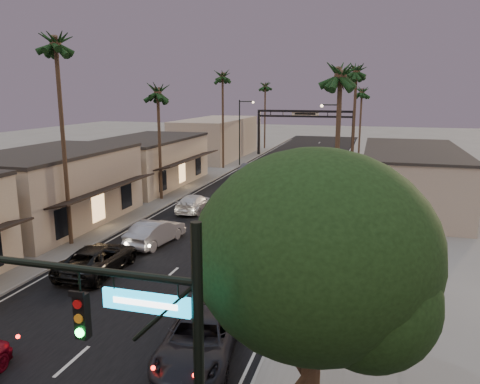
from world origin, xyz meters
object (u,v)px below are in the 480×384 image
Objects in this scene: oncoming_pickup at (98,259)px; curbside_black at (272,252)px; arch at (305,121)px; palm_ld at (223,73)px; streetlight_left at (241,127)px; curbside_near at (200,338)px; corner_tree at (317,261)px; palm_rc at (362,89)px; palm_far at (265,84)px; palm_lb at (55,37)px; palm_ra at (341,68)px; palm_lc at (158,88)px; palm_rb at (357,67)px; traffic_signal at (113,341)px; streetlight_right at (337,139)px; oncoming_silver at (155,232)px.

oncoming_pickup is 10.14m from curbside_black.
palm_ld is at bearing -119.83° from arch.
streetlight_left is 7.88m from palm_ld.
curbside_near is 1.25× the size of curbside_black.
corner_tree is 51.28m from palm_ld.
curbside_black is at bearing -157.08° from oncoming_pickup.
palm_rc is 0.92× the size of palm_far.
corner_tree is 8.22m from curbside_near.
curbside_black is at bearing 1.70° from palm_lb.
palm_lb is 56.03m from palm_far.
palm_ra is at bearing 6.63° from palm_lb.
palm_rb is at bearing 24.94° from palm_lc.
curbside_black is at bearing 91.70° from traffic_signal.
curbside_black is (9.24, 4.17, -0.12)m from oncoming_pickup.
palm_rc reaches higher than streetlight_left.
curbside_black is (13.74, -32.59, -11.73)m from palm_ld.
curbside_near is (4.63, -58.37, -4.71)m from arch.
arch is 1.15× the size of palm_ra.
traffic_signal is 40.77m from palm_rb.
curbside_near is at bearing -93.92° from streetlight_right.
palm_lc is at bearing -121.56° from palm_rc.
palm_ld is (-14.29, 51.00, 7.33)m from traffic_signal.
arch is at bearing 108.30° from palm_rb.
palm_lb is (-15.52, -23.00, 8.06)m from streetlight_right.
palm_ra is (2.91, 20.00, 6.36)m from traffic_signal.
palm_ld is 2.78× the size of oncoming_silver.
traffic_signal is 0.60× the size of palm_ld.
arch is at bearing 100.59° from palm_ra.
curbside_near is (13.23, -43.37, -11.59)m from palm_ld.
streetlight_right is 33.75m from curbside_near.
palm_ld is (-8.60, -15.00, 6.88)m from arch.
oncoming_silver is (-11.80, -0.26, -10.60)m from palm_ra.
palm_lc is at bearing -77.13° from oncoming_pickup.
arch is (-9.48, 62.55, -0.45)m from corner_tree.
palm_rb is at bearing -90.00° from palm_rc.
palm_far is 60.84m from oncoming_pickup.
traffic_signal is 8.80m from curbside_near.
curbside_near is (-2.29, -33.37, -4.50)m from streetlight_right.
palm_lc is 42.01m from palm_far.
palm_lb reaches higher than palm_ld.
streetlight_left is (-16.40, 50.55, -0.65)m from corner_tree.
streetlight_left is 0.68× the size of palm_ra.
palm_ra is at bearing 93.03° from corner_tree.
oncoming_pickup is at bearing 124.51° from traffic_signal.
palm_ld is 2.39× the size of curbside_near.
palm_rc reaches higher than oncoming_silver.
palm_rc is at bearing -39.64° from palm_far.
palm_lb reaches higher than oncoming_pickup.
palm_lc is at bearing 145.10° from palm_ra.
palm_lb is at bearing 133.97° from curbside_near.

